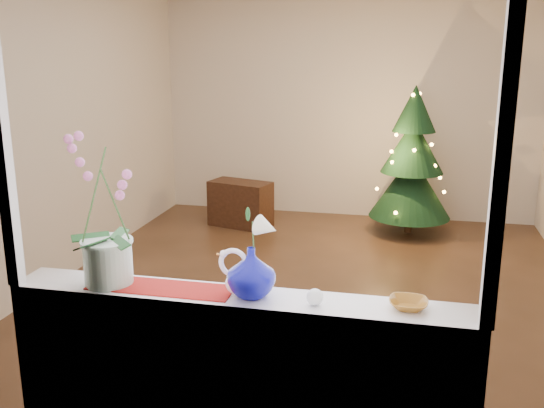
% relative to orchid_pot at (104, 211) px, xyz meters
% --- Properties ---
extents(ground, '(5.00, 5.00, 0.00)m').
position_rel_orchid_pot_xyz_m(ground, '(0.64, 2.37, -1.29)').
color(ground, '#382517').
rests_on(ground, ground).
extents(wall_back, '(4.50, 0.10, 2.70)m').
position_rel_orchid_pot_xyz_m(wall_back, '(0.64, 4.87, 0.06)').
color(wall_back, beige).
rests_on(wall_back, ground).
extents(wall_front, '(4.50, 0.10, 2.70)m').
position_rel_orchid_pot_xyz_m(wall_front, '(0.64, -0.13, 0.06)').
color(wall_front, beige).
rests_on(wall_front, ground).
extents(wall_left, '(0.10, 5.00, 2.70)m').
position_rel_orchid_pot_xyz_m(wall_left, '(-1.61, 2.37, 0.06)').
color(wall_left, beige).
rests_on(wall_left, ground).
extents(window_apron, '(2.20, 0.08, 0.88)m').
position_rel_orchid_pot_xyz_m(window_apron, '(0.64, -0.09, -0.85)').
color(window_apron, white).
rests_on(window_apron, ground).
extents(windowsill, '(2.20, 0.26, 0.04)m').
position_rel_orchid_pot_xyz_m(windowsill, '(0.64, 0.00, -0.39)').
color(windowsill, white).
rests_on(windowsill, window_apron).
extents(window_frame, '(2.22, 0.06, 1.60)m').
position_rel_orchid_pot_xyz_m(window_frame, '(0.64, -0.10, 0.41)').
color(window_frame, white).
rests_on(window_frame, windowsill).
extents(runner, '(0.70, 0.20, 0.01)m').
position_rel_orchid_pot_xyz_m(runner, '(0.26, 0.00, -0.36)').
color(runner, maroon).
rests_on(runner, windowsill).
extents(orchid_pot, '(0.32, 0.32, 0.73)m').
position_rel_orchid_pot_xyz_m(orchid_pot, '(0.00, 0.00, 0.00)').
color(orchid_pot, beige).
rests_on(orchid_pot, windowsill).
extents(swan, '(0.28, 0.20, 0.21)m').
position_rel_orchid_pot_xyz_m(swan, '(0.68, -0.00, -0.26)').
color(swan, white).
rests_on(swan, windowsill).
extents(blue_vase, '(0.26, 0.26, 0.27)m').
position_rel_orchid_pot_xyz_m(blue_vase, '(0.71, 0.00, -0.23)').
color(blue_vase, '#05076F').
rests_on(blue_vase, windowsill).
extents(lily, '(0.15, 0.08, 0.20)m').
position_rel_orchid_pot_xyz_m(lily, '(0.71, 0.00, 0.00)').
color(lily, silver).
rests_on(lily, blue_vase).
extents(paperweight, '(0.09, 0.09, 0.08)m').
position_rel_orchid_pot_xyz_m(paperweight, '(1.01, -0.03, -0.33)').
color(paperweight, white).
rests_on(paperweight, windowsill).
extents(amber_dish, '(0.15, 0.15, 0.04)m').
position_rel_orchid_pot_xyz_m(amber_dish, '(1.41, 0.02, -0.35)').
color(amber_dish, '#925E1D').
rests_on(amber_dish, windowsill).
extents(xmas_tree, '(1.16, 1.16, 1.65)m').
position_rel_orchid_pot_xyz_m(xmas_tree, '(1.44, 4.25, -0.46)').
color(xmas_tree, black).
rests_on(xmas_tree, ground).
extents(side_table, '(0.77, 0.53, 0.53)m').
position_rel_orchid_pot_xyz_m(side_table, '(-0.49, 4.10, -1.02)').
color(side_table, black).
rests_on(side_table, ground).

